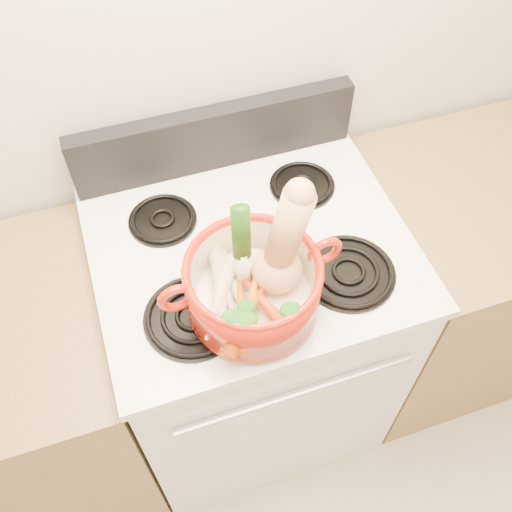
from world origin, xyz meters
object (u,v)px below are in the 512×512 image
object	(u,v)px
stove_body	(252,338)
dutch_oven	(253,287)
leek	(242,249)
squash	(278,245)

from	to	relation	value
stove_body	dutch_oven	bearing A→B (deg)	-106.86
stove_body	dutch_oven	xyz separation A→B (m)	(-0.05, -0.18, 0.58)
stove_body	leek	distance (m)	0.68
stove_body	leek	bearing A→B (deg)	-114.69
stove_body	squash	xyz separation A→B (m)	(0.01, -0.16, 0.68)
squash	dutch_oven	bearing A→B (deg)	-153.52
dutch_oven	squash	distance (m)	0.12
stove_body	dutch_oven	world-z (taller)	dutch_oven
stove_body	squash	size ratio (longest dim) A/B	3.23
stove_body	dutch_oven	distance (m)	0.61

